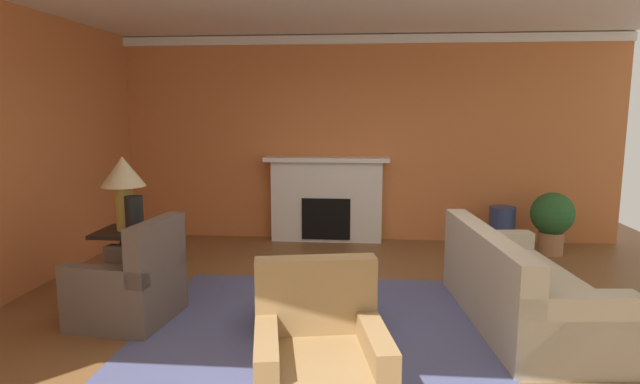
{
  "coord_description": "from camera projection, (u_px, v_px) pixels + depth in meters",
  "views": [
    {
      "loc": [
        0.1,
        -4.73,
        1.91
      ],
      "look_at": [
        -0.39,
        1.02,
        1.0
      ],
      "focal_mm": 29.36,
      "sensor_mm": 36.0,
      "label": 1
    }
  ],
  "objects": [
    {
      "name": "coffee_table",
      "position": [
        316.0,
        289.0,
        4.65
      ],
      "size": [
        1.0,
        1.0,
        0.45
      ],
      "color": "black",
      "rests_on": "ground_plane"
    },
    {
      "name": "armchair_near_window",
      "position": [
        131.0,
        288.0,
        4.74
      ],
      "size": [
        0.89,
        0.89,
        0.95
      ],
      "color": "brown",
      "rests_on": "ground_plane"
    },
    {
      "name": "vase_on_side_table",
      "position": [
        134.0,
        215.0,
        5.15
      ],
      "size": [
        0.17,
        0.17,
        0.37
      ],
      "primitive_type": "cylinder",
      "color": "black",
      "rests_on": "side_table"
    },
    {
      "name": "sofa",
      "position": [
        517.0,
        291.0,
        4.69
      ],
      "size": [
        1.09,
        2.17,
        0.85
      ],
      "color": "#BCB299",
      "rests_on": "ground_plane"
    },
    {
      "name": "fireplace",
      "position": [
        327.0,
        202.0,
        7.63
      ],
      "size": [
        1.8,
        0.35,
        1.24
      ],
      "color": "white",
      "rests_on": "ground_plane"
    },
    {
      "name": "armchair_facing_fireplace",
      "position": [
        320.0,
        370.0,
        3.26
      ],
      "size": [
        0.94,
        0.94,
        0.95
      ],
      "color": "#9E7A4C",
      "rests_on": "ground_plane"
    },
    {
      "name": "ground_plane",
      "position": [
        352.0,
        313.0,
        4.96
      ],
      "size": [
        8.92,
        8.92,
        0.0
      ],
      "primitive_type": "plane",
      "color": "brown"
    },
    {
      "name": "crown_moulding",
      "position": [
        359.0,
        39.0,
        7.36
      ],
      "size": [
        7.46,
        0.08,
        0.12
      ],
      "primitive_type": "cube",
      "color": "white"
    },
    {
      "name": "wall_fireplace",
      "position": [
        358.0,
        139.0,
        7.66
      ],
      "size": [
        7.46,
        0.12,
        2.97
      ],
      "primitive_type": "cube",
      "color": "#CC723D",
      "rests_on": "ground_plane"
    },
    {
      "name": "book_red_cover",
      "position": [
        327.0,
        274.0,
        4.59
      ],
      "size": [
        0.28,
        0.22,
        0.06
      ],
      "primitive_type": "cube",
      "rotation": [
        0.0,
        0.0,
        0.36
      ],
      "color": "tan",
      "rests_on": "coffee_table"
    },
    {
      "name": "side_table",
      "position": [
        128.0,
        259.0,
        5.36
      ],
      "size": [
        0.56,
        0.56,
        0.7
      ],
      "color": "black",
      "rests_on": "ground_plane"
    },
    {
      "name": "wall_window",
      "position": [
        11.0,
        152.0,
        5.32
      ],
      "size": [
        0.12,
        6.43,
        2.97
      ],
      "primitive_type": "cube",
      "color": "#CC723D",
      "rests_on": "ground_plane"
    },
    {
      "name": "potted_plant",
      "position": [
        552.0,
        218.0,
        6.92
      ],
      "size": [
        0.56,
        0.56,
        0.83
      ],
      "color": "#A8754C",
      "rests_on": "ground_plane"
    },
    {
      "name": "table_lamp",
      "position": [
        123.0,
        179.0,
        5.23
      ],
      "size": [
        0.44,
        0.44,
        0.75
      ],
      "color": "#B28E38",
      "rests_on": "side_table"
    },
    {
      "name": "area_rug",
      "position": [
        316.0,
        324.0,
        4.7
      ],
      "size": [
        3.04,
        2.59,
        0.01
      ],
      "primitive_type": "cube",
      "color": "#4C517A",
      "rests_on": "ground_plane"
    },
    {
      "name": "vase_tall_corner",
      "position": [
        502.0,
        228.0,
        7.17
      ],
      "size": [
        0.35,
        0.35,
        0.6
      ],
      "primitive_type": "cylinder",
      "color": "navy",
      "rests_on": "ground_plane"
    }
  ]
}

